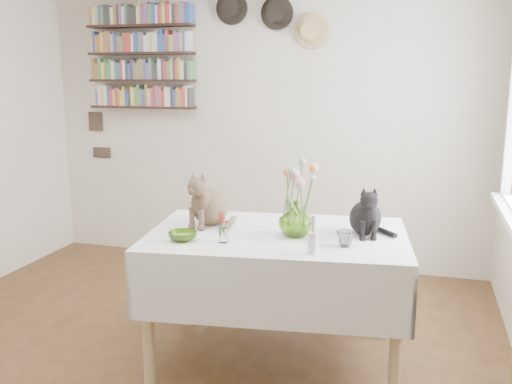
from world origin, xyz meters
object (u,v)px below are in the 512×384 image
(black_cat, at_px, (366,209))
(dining_table, at_px, (277,265))
(tabby_cat, at_px, (211,197))
(bookshelf_unit, at_px, (141,58))
(flower_vase, at_px, (296,219))

(black_cat, bearing_deg, dining_table, 179.15)
(dining_table, relative_size, tabby_cat, 4.62)
(black_cat, xyz_separation_m, bookshelf_unit, (-2.19, 1.58, 0.90))
(dining_table, relative_size, flower_vase, 7.77)
(black_cat, height_order, bookshelf_unit, bookshelf_unit)
(bookshelf_unit, bearing_deg, flower_vase, -43.61)
(dining_table, bearing_deg, flower_vase, -15.78)
(black_cat, bearing_deg, tabby_cat, 168.12)
(flower_vase, distance_m, bookshelf_unit, 2.68)
(tabby_cat, height_order, flower_vase, tabby_cat)
(tabby_cat, height_order, bookshelf_unit, bookshelf_unit)
(dining_table, xyz_separation_m, flower_vase, (0.11, -0.03, 0.30))
(black_cat, relative_size, bookshelf_unit, 0.30)
(black_cat, distance_m, flower_vase, 0.40)
(bookshelf_unit, bearing_deg, tabby_cat, -52.08)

